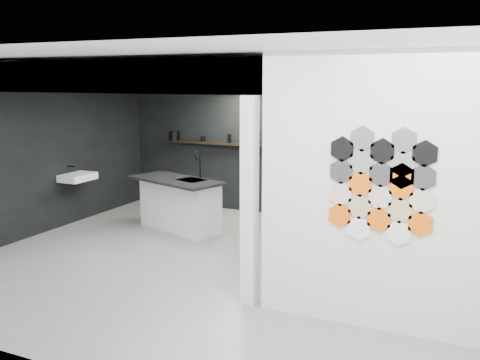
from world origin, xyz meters
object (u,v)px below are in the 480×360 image
(partition_panel, at_px, (379,194))
(utensil_cup, at_px, (203,139))
(bottle_dark, at_px, (229,139))
(wall_basin, at_px, (78,177))
(glass_bowl, at_px, (303,144))
(glass_vase, at_px, (303,143))
(kettle, at_px, (272,142))
(kitchen_island, at_px, (180,204))
(stockpot, at_px, (174,136))

(partition_panel, bearing_deg, utensil_cup, 136.86)
(bottle_dark, bearing_deg, utensil_cup, 180.00)
(wall_basin, relative_size, glass_bowl, 4.02)
(glass_bowl, xyz_separation_m, glass_vase, (0.00, 0.00, 0.01))
(wall_basin, relative_size, utensil_cup, 5.83)
(wall_basin, distance_m, kettle, 3.51)
(partition_panel, distance_m, wall_basin, 5.78)
(kitchen_island, distance_m, glass_bowl, 2.46)
(partition_panel, distance_m, bottle_dark, 5.25)
(kitchen_island, bearing_deg, glass_bowl, 62.69)
(partition_panel, xyz_separation_m, wall_basin, (-5.46, 1.80, -0.55))
(kitchen_island, bearing_deg, partition_panel, -13.45)
(partition_panel, distance_m, stockpot, 6.14)
(kitchen_island, distance_m, utensil_cup, 1.89)
(partition_panel, bearing_deg, glass_bowl, 118.23)
(wall_basin, height_order, stockpot, stockpot)
(kitchen_island, xyz_separation_m, stockpot, (-1.08, 1.60, 0.95))
(wall_basin, distance_m, kitchen_island, 1.87)
(kitchen_island, distance_m, kettle, 2.12)
(partition_panel, distance_m, kettle, 4.70)
(glass_bowl, distance_m, glass_vase, 0.01)
(partition_panel, distance_m, glass_bowl, 4.39)
(kitchen_island, distance_m, glass_vase, 2.46)
(glass_bowl, bearing_deg, glass_vase, 0.00)
(partition_panel, distance_m, utensil_cup, 5.65)
(glass_bowl, distance_m, utensil_cup, 2.05)
(utensil_cup, bearing_deg, stockpot, 180.00)
(kitchen_island, height_order, kettle, kettle)
(stockpot, bearing_deg, glass_bowl, 0.00)
(wall_basin, relative_size, bottle_dark, 3.60)
(partition_panel, height_order, glass_vase, partition_panel)
(kettle, bearing_deg, partition_panel, -69.45)
(wall_basin, xyz_separation_m, stockpot, (0.69, 2.07, 0.56))
(glass_vase, relative_size, bottle_dark, 0.79)
(stockpot, xyz_separation_m, glass_vase, (2.70, 0.00, -0.02))
(bottle_dark, bearing_deg, kitchen_island, -95.30)
(stockpot, distance_m, bottle_dark, 1.23)
(partition_panel, bearing_deg, kitchen_island, 148.54)
(kitchen_island, bearing_deg, kettle, 75.47)
(stockpot, height_order, kettle, stockpot)
(glass_bowl, bearing_deg, utensil_cup, 180.00)
(glass_vase, bearing_deg, stockpot, 180.00)
(kitchen_island, xyz_separation_m, bottle_dark, (0.15, 1.60, 0.95))
(kettle, relative_size, glass_bowl, 1.07)
(kettle, xyz_separation_m, glass_bowl, (0.60, 0.00, -0.01))
(stockpot, bearing_deg, utensil_cup, 0.00)
(kitchen_island, xyz_separation_m, glass_vase, (1.62, 1.60, 0.93))
(kitchen_island, xyz_separation_m, glass_bowl, (1.62, 1.60, 0.92))
(stockpot, relative_size, glass_vase, 1.59)
(kettle, distance_m, bottle_dark, 0.87)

